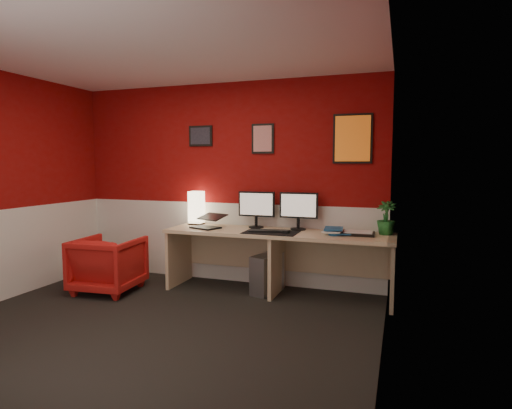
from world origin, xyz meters
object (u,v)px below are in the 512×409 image
at_px(zen_tray, 358,234).
at_px(potted_plant, 386,218).
at_px(desk, 277,263).
at_px(monitor_right, 298,205).
at_px(shoji_lamp, 196,209).
at_px(laptop, 205,219).
at_px(pc_tower, 267,274).
at_px(armchair, 108,264).
at_px(monitor_left, 256,204).

relative_size(zen_tray, potted_plant, 0.96).
xyz_separation_m(desk, potted_plant, (1.18, 0.18, 0.55)).
relative_size(desk, monitor_right, 4.48).
height_order(shoji_lamp, laptop, shoji_lamp).
height_order(desk, zen_tray, zen_tray).
relative_size(pc_tower, armchair, 0.63).
bearing_deg(pc_tower, shoji_lamp, -176.40).
relative_size(desk, zen_tray, 7.43).
distance_m(monitor_right, potted_plant, 0.98).
bearing_deg(monitor_right, armchair, -160.63).
height_order(monitor_left, armchair, monitor_left).
bearing_deg(potted_plant, shoji_lamp, 179.50).
bearing_deg(armchair, desk, -169.09).
xyz_separation_m(monitor_right, armchair, (-2.10, -0.74, -0.70)).
distance_m(desk, shoji_lamp, 1.27).
height_order(monitor_right, zen_tray, monitor_right).
distance_m(laptop, zen_tray, 1.78).
bearing_deg(armchair, monitor_right, -165.76).
bearing_deg(potted_plant, laptop, -173.21).
bearing_deg(armchair, potted_plant, -171.79).
distance_m(monitor_left, monitor_right, 0.52).
xyz_separation_m(zen_tray, pc_tower, (-1.02, -0.04, -0.52)).
height_order(monitor_left, monitor_right, same).
bearing_deg(pc_tower, laptop, -160.16).
bearing_deg(monitor_right, potted_plant, -0.51).
xyz_separation_m(desk, shoji_lamp, (-1.12, 0.20, 0.56)).
bearing_deg(monitor_left, potted_plant, 0.02).
bearing_deg(zen_tray, desk, -177.16).
relative_size(monitor_left, pc_tower, 1.29).
bearing_deg(monitor_right, desk, -136.23).
height_order(shoji_lamp, monitor_left, monitor_left).
height_order(monitor_right, pc_tower, monitor_right).
height_order(shoji_lamp, armchair, shoji_lamp).
relative_size(monitor_left, monitor_right, 1.00).
height_order(desk, monitor_left, monitor_left).
distance_m(laptop, monitor_left, 0.63).
xyz_separation_m(monitor_left, potted_plant, (1.49, 0.00, -0.11)).
bearing_deg(pc_tower, monitor_left, 152.75).
xyz_separation_m(shoji_lamp, monitor_left, (0.81, -0.02, 0.09)).
distance_m(shoji_lamp, pc_tower, 1.24).
xyz_separation_m(laptop, pc_tower, (0.75, 0.07, -0.61)).
relative_size(laptop, pc_tower, 0.73).
height_order(laptop, armchair, laptop).
xyz_separation_m(zen_tray, potted_plant, (0.28, 0.14, 0.17)).
bearing_deg(desk, potted_plant, 8.87).
bearing_deg(laptop, potted_plant, 27.95).
xyz_separation_m(potted_plant, pc_tower, (-1.30, -0.18, -0.69)).
relative_size(monitor_right, armchair, 0.82).
bearing_deg(laptop, armchair, -133.57).
bearing_deg(potted_plant, zen_tray, -153.55).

